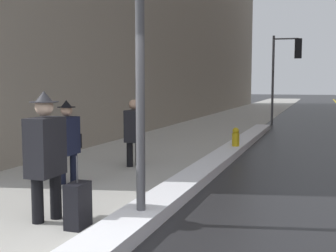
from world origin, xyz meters
The scene contains 8 objects.
sidewalk_slab centered at (-2.00, 15.00, 0.01)m, with size 4.00×80.00×0.01m.
snow_bank_curb centered at (0.17, 6.45, 0.10)m, with size 0.57×15.58×0.19m.
traffic_light_near centered at (0.92, 16.65, 2.98)m, with size 1.30×0.46×4.11m.
pedestrian_in_fedora centered at (-1.06, 1.00, 0.97)m, with size 0.38×0.55×1.77m.
pedestrian_nearside centered at (-2.03, 3.00, 0.85)m, with size 0.33×0.70×1.57m.
pedestrian_with_shoulder_bag centered at (-1.56, 4.95, 0.84)m, with size 0.30×0.71×1.52m.
rolling_suitcase centered at (-0.51, 0.90, 0.30)m, with size 0.23×0.37×0.95m.
fire_hydrant centered at (0.26, 7.59, 0.35)m, with size 0.20×0.20×0.70m.
Camera 1 is at (2.37, -3.68, 1.85)m, focal length 45.00 mm.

